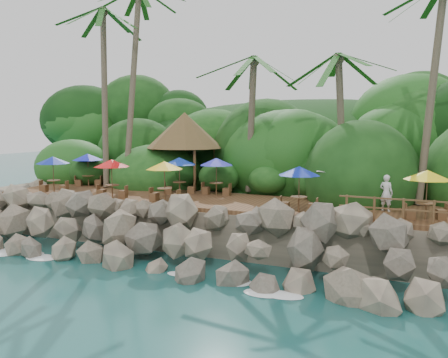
% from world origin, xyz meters
% --- Properties ---
extents(ground, '(140.00, 140.00, 0.00)m').
position_xyz_m(ground, '(0.00, 0.00, 0.00)').
color(ground, '#19514F').
rests_on(ground, ground).
extents(land_base, '(32.00, 25.20, 2.10)m').
position_xyz_m(land_base, '(0.00, 16.00, 1.05)').
color(land_base, gray).
rests_on(land_base, ground).
extents(jungle_hill, '(44.80, 28.00, 15.40)m').
position_xyz_m(jungle_hill, '(0.00, 23.50, 0.00)').
color(jungle_hill, '#143811').
rests_on(jungle_hill, ground).
extents(seawall, '(29.00, 4.00, 2.30)m').
position_xyz_m(seawall, '(0.00, 2.00, 1.15)').
color(seawall, gray).
rests_on(seawall, ground).
extents(terrace, '(26.00, 5.00, 0.20)m').
position_xyz_m(terrace, '(0.00, 6.00, 2.20)').
color(terrace, brown).
rests_on(terrace, land_base).
extents(jungle_foliage, '(44.00, 16.00, 12.00)m').
position_xyz_m(jungle_foliage, '(0.00, 15.00, 0.00)').
color(jungle_foliage, '#143811').
rests_on(jungle_foliage, ground).
extents(foam_line, '(25.20, 0.80, 0.06)m').
position_xyz_m(foam_line, '(0.00, 0.30, 0.03)').
color(foam_line, white).
rests_on(foam_line, ground).
extents(palms, '(28.32, 7.22, 13.66)m').
position_xyz_m(palms, '(1.95, 8.96, 11.81)').
color(palms, brown).
rests_on(palms, ground).
extents(palapa, '(4.77, 4.77, 4.60)m').
position_xyz_m(palapa, '(-4.43, 10.01, 5.79)').
color(palapa, brown).
rests_on(palapa, ground).
extents(dining_clusters, '(21.57, 5.09, 2.04)m').
position_xyz_m(dining_clusters, '(-0.67, 5.91, 4.00)').
color(dining_clusters, brown).
rests_on(dining_clusters, terrace).
extents(railing, '(6.10, 0.10, 1.00)m').
position_xyz_m(railing, '(9.32, 3.65, 2.91)').
color(railing, brown).
rests_on(railing, terrace).
extents(waiter, '(0.70, 0.57, 1.66)m').
position_xyz_m(waiter, '(7.89, 6.11, 3.13)').
color(waiter, white).
rests_on(waiter, terrace).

